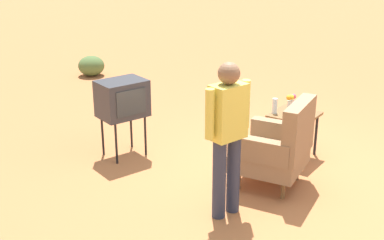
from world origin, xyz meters
TOP-DOWN VIEW (x-y plane):
  - ground_plane at (0.00, 0.00)m, footprint 60.00×60.00m
  - armchair at (0.14, 0.02)m, footprint 0.87×0.88m
  - side_table at (-0.75, -0.20)m, footprint 0.56×0.56m
  - tv_on_stand at (0.51, -2.04)m, footprint 0.70×0.60m
  - person_standing at (1.03, -0.14)m, footprint 0.55×0.31m
  - soda_can_blue at (-0.98, -0.16)m, footprint 0.07×0.07m
  - bottle_short_clear at (-0.62, -0.43)m, footprint 0.06×0.06m
  - flower_vase at (-0.71, -0.25)m, footprint 0.15×0.09m
  - shrub_mid at (-2.12, -5.37)m, footprint 0.54×0.54m

SIDE VIEW (x-z plane):
  - ground_plane at x=0.00m, z-range 0.00..0.00m
  - shrub_mid at x=-2.12m, z-range 0.00..0.42m
  - armchair at x=0.14m, z-range -0.03..1.03m
  - side_table at x=-0.75m, z-range 0.21..0.81m
  - soda_can_blue at x=-0.98m, z-range 0.60..0.72m
  - bottle_short_clear at x=-0.62m, z-range 0.60..0.80m
  - flower_vase at x=-0.71m, z-range 0.61..0.88m
  - tv_on_stand at x=0.51m, z-range 0.27..1.30m
  - person_standing at x=1.03m, z-range 0.12..1.76m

